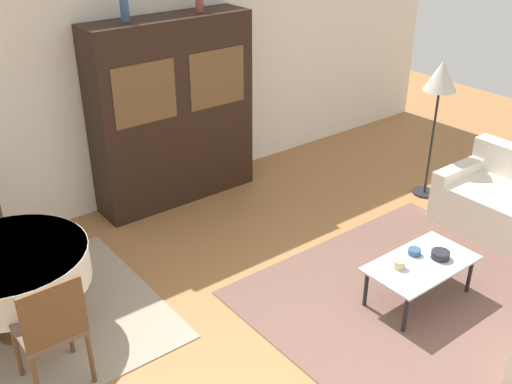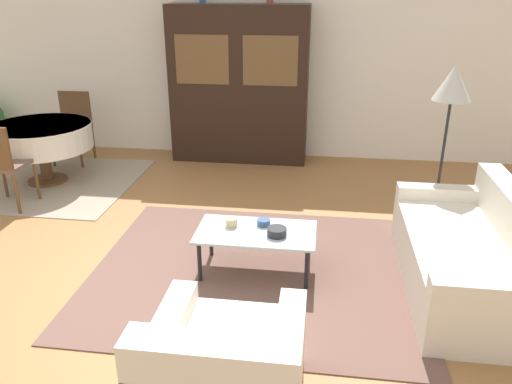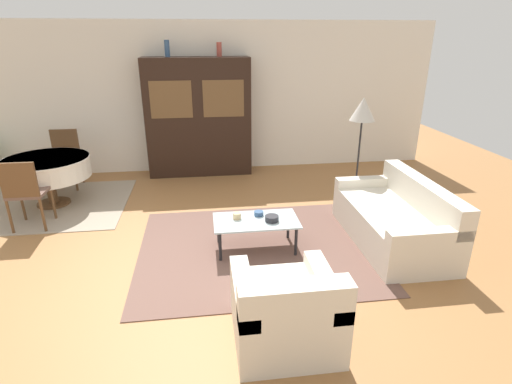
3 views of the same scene
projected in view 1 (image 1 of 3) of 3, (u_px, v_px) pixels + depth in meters
ground_plane at (349, 378)px, 4.52m from camera, size 14.00×14.00×0.00m
wall_back at (114, 89)px, 6.44m from camera, size 10.00×0.06×2.70m
area_rug at (415, 298)px, 5.38m from camera, size 2.80×2.38×0.01m
dining_rug at (18, 332)px, 4.98m from camera, size 2.34×1.98×0.01m
coffee_table at (421, 266)px, 5.22m from camera, size 1.01×0.56×0.38m
display_cabinet at (173, 112)px, 6.67m from camera, size 1.87×0.48×2.10m
dining_table at (11, 268)px, 4.77m from camera, size 1.23×1.23×0.73m
dining_chair_near at (51, 326)px, 4.20m from camera, size 0.44×0.44×0.96m
floor_lamp at (440, 82)px, 6.57m from camera, size 0.36×0.36×1.62m
cup at (399, 264)px, 5.11m from camera, size 0.10×0.10×0.07m
bowl at (440, 255)px, 5.24m from camera, size 0.16×0.16×0.07m
bowl_small at (414, 252)px, 5.30m from camera, size 0.11×0.11×0.05m
vase_tall at (124, 8)px, 5.87m from camera, size 0.09×0.09×0.27m
vase_short at (199, 0)px, 6.36m from camera, size 0.09×0.09×0.24m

